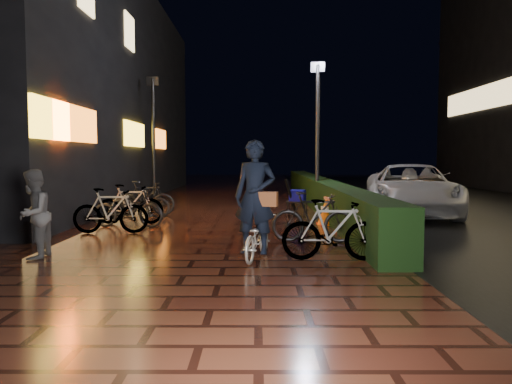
{
  "coord_description": "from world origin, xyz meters",
  "views": [
    {
      "loc": [
        1.1,
        -9.55,
        1.77
      ],
      "look_at": [
        1.07,
        -0.04,
        1.1
      ],
      "focal_mm": 35.0,
      "sensor_mm": 36.0,
      "label": 1
    }
  ],
  "objects_px": {
    "bystander_person": "(33,214)",
    "van": "(411,190)",
    "traffic_barrier": "(335,214)",
    "cyclist": "(256,216)",
    "cart_assembly": "(297,197)"
  },
  "relations": [
    {
      "from": "bystander_person",
      "to": "traffic_barrier",
      "type": "height_order",
      "value": "bystander_person"
    },
    {
      "from": "bystander_person",
      "to": "traffic_barrier",
      "type": "relative_size",
      "value": 0.86
    },
    {
      "from": "cart_assembly",
      "to": "bystander_person",
      "type": "bearing_deg",
      "value": -129.48
    },
    {
      "from": "cart_assembly",
      "to": "van",
      "type": "bearing_deg",
      "value": 6.76
    },
    {
      "from": "bystander_person",
      "to": "van",
      "type": "relative_size",
      "value": 0.28
    },
    {
      "from": "bystander_person",
      "to": "traffic_barrier",
      "type": "distance_m",
      "value": 6.91
    },
    {
      "from": "cart_assembly",
      "to": "traffic_barrier",
      "type": "bearing_deg",
      "value": -72.89
    },
    {
      "from": "van",
      "to": "traffic_barrier",
      "type": "height_order",
      "value": "van"
    },
    {
      "from": "van",
      "to": "traffic_barrier",
      "type": "xyz_separation_m",
      "value": [
        -2.75,
        -2.86,
        -0.41
      ]
    },
    {
      "from": "bystander_person",
      "to": "cart_assembly",
      "type": "bearing_deg",
      "value": 139.74
    },
    {
      "from": "bystander_person",
      "to": "cart_assembly",
      "type": "distance_m",
      "value": 7.97
    },
    {
      "from": "cyclist",
      "to": "traffic_barrier",
      "type": "distance_m",
      "value": 4.31
    },
    {
      "from": "bystander_person",
      "to": "van",
      "type": "xyz_separation_m",
      "value": [
        8.57,
        6.57,
        -0.0
      ]
    },
    {
      "from": "bystander_person",
      "to": "cyclist",
      "type": "height_order",
      "value": "cyclist"
    },
    {
      "from": "van",
      "to": "traffic_barrier",
      "type": "distance_m",
      "value": 3.99
    }
  ]
}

